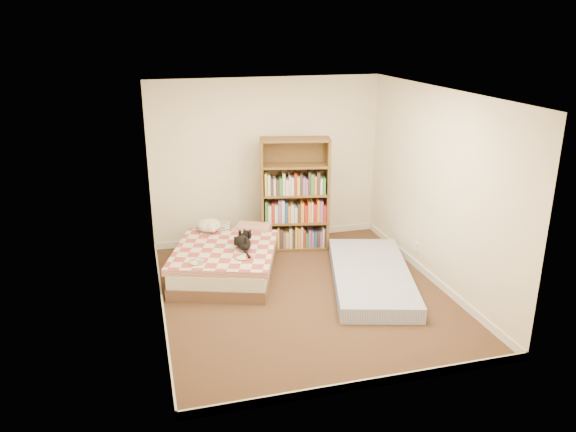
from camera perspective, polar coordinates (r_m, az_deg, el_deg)
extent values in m
cube|color=#3F271B|center=(7.13, 1.66, -7.95)|extent=(3.50, 4.00, 0.01)
cube|color=white|center=(6.40, 1.87, 12.43)|extent=(3.50, 4.00, 0.01)
cube|color=beige|center=(8.52, -2.16, 5.56)|extent=(3.50, 0.01, 2.50)
cube|color=beige|center=(4.90, 8.58, -5.09)|extent=(3.50, 0.01, 2.50)
cube|color=beige|center=(6.39, -13.43, 0.41)|extent=(0.01, 4.00, 2.50)
cube|color=beige|center=(7.34, 14.96, 2.69)|extent=(0.01, 4.00, 2.50)
cube|color=white|center=(8.87, -2.05, -2.02)|extent=(3.50, 0.02, 0.10)
cube|color=white|center=(5.51, 7.90, -16.53)|extent=(3.50, 0.02, 0.10)
cube|color=white|center=(6.86, -12.58, -9.12)|extent=(0.02, 4.00, 0.10)
cube|color=white|center=(7.75, 14.14, -5.85)|extent=(0.02, 4.00, 0.10)
cube|color=white|center=(7.97, 12.88, -3.08)|extent=(0.03, 0.09, 0.13)
cube|color=brown|center=(7.70, -6.22, -5.27)|extent=(1.73, 2.06, 0.16)
cube|color=silver|center=(7.63, -6.26, -4.13)|extent=(1.69, 2.02, 0.18)
cube|color=#B24244|center=(7.58, -6.30, -3.21)|extent=(1.69, 1.78, 0.09)
cube|color=slate|center=(8.15, -9.07, -1.53)|extent=(0.56, 0.45, 0.13)
cube|color=#B24244|center=(8.22, -5.05, -1.17)|extent=(0.56, 0.45, 0.13)
cube|color=#52321C|center=(8.16, -2.58, 1.94)|extent=(0.11, 0.34, 1.68)
cube|color=#52321C|center=(8.41, 3.87, 2.44)|extent=(0.11, 0.34, 1.68)
cube|color=#52321C|center=(8.42, 0.40, 2.50)|extent=(0.99, 0.22, 1.68)
cube|color=#52321C|center=(8.54, 0.67, -3.07)|extent=(1.05, 0.53, 0.03)
cube|color=#52321C|center=(8.27, 0.69, 2.27)|extent=(1.05, 0.53, 0.03)
cube|color=#52321C|center=(8.07, 0.72, 7.77)|extent=(1.05, 0.53, 0.03)
cube|color=#7786C7|center=(7.46, 8.43, -6.07)|extent=(1.53, 2.34, 0.19)
ellipsoid|color=black|center=(7.42, -4.59, -2.69)|extent=(0.35, 0.48, 0.14)
sphere|color=black|center=(7.64, -4.93, -1.96)|extent=(0.18, 0.18, 0.14)
cone|color=black|center=(7.65, -5.28, -1.49)|extent=(0.06, 0.06, 0.05)
cone|color=black|center=(7.66, -4.70, -1.43)|extent=(0.06, 0.06, 0.05)
cylinder|color=black|center=(7.19, -3.25, -3.73)|extent=(0.14, 0.25, 0.05)
ellipsoid|color=white|center=(8.05, -7.98, -0.94)|extent=(0.47, 0.48, 0.17)
sphere|color=white|center=(7.95, -7.17, -1.02)|extent=(0.19, 0.19, 0.14)
sphere|color=white|center=(7.92, -6.76, -1.20)|extent=(0.09, 0.09, 0.06)
sphere|color=white|center=(8.11, -9.05, -1.01)|extent=(0.11, 0.11, 0.08)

